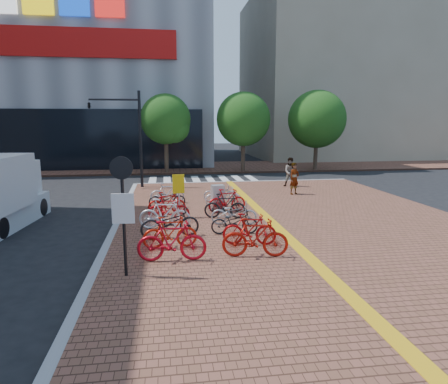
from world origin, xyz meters
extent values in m
plane|color=black|center=(0.00, 0.00, 0.00)|extent=(120.00, 120.00, 0.00)
cube|color=brown|center=(3.00, -5.00, 0.07)|extent=(14.00, 34.00, 0.15)
cube|color=gold|center=(2.00, -5.00, 0.16)|extent=(0.40, 34.00, 0.01)
cube|color=gray|center=(-4.00, -5.00, 0.08)|extent=(0.25, 34.00, 0.15)
cube|color=gray|center=(3.00, 12.00, 0.08)|extent=(14.00, 0.25, 0.15)
cube|color=brown|center=(0.00, 21.00, 0.07)|extent=(70.00, 8.00, 0.15)
cube|color=slate|center=(-16.00, 32.00, 14.00)|extent=(36.00, 24.00, 28.00)
cube|color=gray|center=(18.00, 32.00, 9.00)|extent=(20.00, 18.00, 18.00)
cube|color=silver|center=(-3.00, 14.00, 0.01)|extent=(0.50, 4.00, 0.01)
cube|color=silver|center=(-2.00, 14.00, 0.01)|extent=(0.50, 4.00, 0.01)
cube|color=silver|center=(-1.00, 14.00, 0.01)|extent=(0.50, 4.00, 0.01)
cube|color=silver|center=(0.00, 14.00, 0.01)|extent=(0.50, 4.00, 0.01)
cube|color=silver|center=(1.00, 14.00, 0.01)|extent=(0.50, 4.00, 0.01)
cube|color=silver|center=(2.00, 14.00, 0.01)|extent=(0.50, 4.00, 0.01)
cube|color=silver|center=(3.00, 14.00, 0.01)|extent=(0.50, 4.00, 0.01)
cube|color=silver|center=(4.00, 14.00, 0.01)|extent=(0.50, 4.00, 0.01)
cylinder|color=#38281E|center=(-2.00, 17.50, 1.45)|extent=(0.32, 0.32, 2.60)
sphere|color=#194714|center=(-2.00, 17.50, 4.20)|extent=(3.80, 3.80, 3.80)
sphere|color=#194714|center=(-1.40, 17.20, 3.60)|extent=(2.40, 2.40, 2.40)
cylinder|color=#38281E|center=(4.00, 17.50, 1.45)|extent=(0.32, 0.32, 2.60)
sphere|color=#194714|center=(4.00, 17.50, 4.20)|extent=(4.20, 4.20, 4.20)
sphere|color=#194714|center=(4.60, 17.20, 3.60)|extent=(2.40, 2.40, 2.40)
cylinder|color=#38281E|center=(10.00, 17.50, 1.45)|extent=(0.32, 0.32, 2.60)
sphere|color=#194714|center=(10.00, 17.50, 4.20)|extent=(4.60, 4.60, 4.60)
sphere|color=#194714|center=(10.60, 17.20, 3.60)|extent=(2.40, 2.40, 2.40)
imported|color=red|center=(-1.94, -2.63, 0.74)|extent=(1.98, 0.66, 1.17)
imported|color=red|center=(-1.98, -1.46, 0.66)|extent=(1.73, 0.65, 1.02)
imported|color=black|center=(-1.96, -0.28, 0.68)|extent=(2.09, 1.04, 1.05)
imported|color=white|center=(-2.14, 0.77, 0.72)|extent=(1.98, 0.91, 1.15)
imported|color=#B50C14|center=(-1.99, 2.00, 0.65)|extent=(1.69, 0.66, 0.99)
imported|color=#9D0E0B|center=(-2.05, 3.23, 0.63)|extent=(1.62, 0.58, 0.96)
imported|color=black|center=(-2.04, 4.50, 0.59)|extent=(1.70, 0.68, 0.87)
imported|color=silver|center=(-2.02, 5.59, 0.64)|extent=(1.65, 0.50, 0.99)
imported|color=#A4150B|center=(0.46, -2.63, 0.73)|extent=(1.99, 0.82, 1.16)
imported|color=#A80C0E|center=(0.53, -1.49, 0.67)|extent=(1.78, 0.81, 1.03)
imported|color=black|center=(0.27, -0.17, 0.58)|extent=(1.68, 0.66, 0.87)
imported|color=#A2A2A6|center=(0.46, 1.08, 0.61)|extent=(1.83, 0.94, 0.92)
imported|color=black|center=(0.28, 2.14, 0.66)|extent=(1.76, 0.77, 1.02)
imported|color=#B50C11|center=(0.53, 3.22, 0.66)|extent=(1.76, 0.80, 1.02)
imported|color=white|center=(0.54, 4.54, 0.59)|extent=(1.69, 0.59, 0.89)
imported|color=#B0AFB4|center=(0.53, 5.56, 0.57)|extent=(1.67, 0.82, 0.84)
imported|color=gray|center=(4.77, 6.97, 1.00)|extent=(0.74, 0.65, 1.71)
imported|color=#4A525D|center=(5.37, 9.46, 1.03)|extent=(1.00, 0.86, 1.75)
cube|color=silver|center=(0.16, 3.44, 0.73)|extent=(0.59, 0.48, 1.16)
cylinder|color=#B7B7BC|center=(-1.56, 2.60, 1.01)|extent=(0.08, 0.08, 1.73)
cube|color=yellow|center=(-1.56, 2.55, 1.54)|extent=(0.48, 0.12, 0.77)
cylinder|color=black|center=(-3.13, -3.55, 1.67)|extent=(0.09, 0.09, 3.03)
cylinder|color=black|center=(-3.13, -3.61, 2.93)|extent=(0.57, 0.09, 0.57)
cube|color=silver|center=(-3.13, -3.61, 1.92)|extent=(0.56, 0.09, 0.76)
cylinder|color=black|center=(-3.50, 10.64, 2.97)|extent=(0.17, 0.17, 5.64)
cylinder|color=black|center=(-4.91, 10.64, 5.27)|extent=(2.82, 0.11, 0.11)
imported|color=black|center=(-6.32, 10.64, 4.99)|extent=(0.25, 1.17, 0.47)
cube|color=silver|center=(-8.39, 4.11, 1.68)|extent=(2.26, 2.26, 1.41)
cylinder|color=black|center=(-7.44, 4.34, 0.38)|extent=(0.31, 0.78, 0.76)
cylinder|color=black|center=(-7.79, 0.89, 0.38)|extent=(0.31, 0.78, 0.76)
camera|label=1|loc=(-2.04, -13.50, 4.05)|focal=32.00mm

